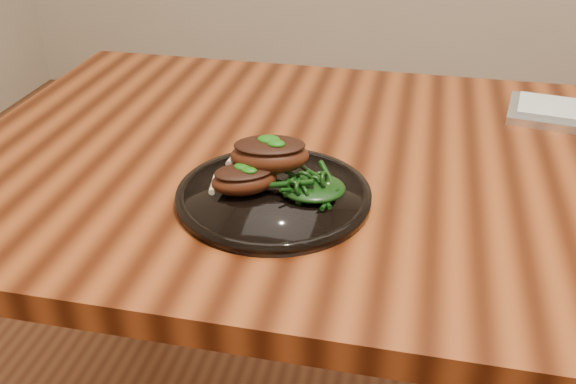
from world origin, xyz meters
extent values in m
cube|color=#381307|center=(0.00, 0.00, 0.73)|extent=(1.60, 0.80, 0.04)
cylinder|color=#381C0C|center=(-0.74, 0.34, 0.35)|extent=(0.06, 0.06, 0.71)
cylinder|color=black|center=(-0.27, -0.15, 0.76)|extent=(0.27, 0.27, 0.02)
torus|color=black|center=(-0.27, -0.15, 0.76)|extent=(0.26, 0.26, 0.01)
cylinder|color=black|center=(-0.27, -0.15, 0.76)|extent=(0.18, 0.18, 0.00)
ellipsoid|color=#491D0E|center=(-0.31, -0.16, 0.78)|extent=(0.11, 0.09, 0.03)
ellipsoid|color=black|center=(-0.31, -0.16, 0.80)|extent=(0.10, 0.08, 0.01)
cylinder|color=beige|center=(-0.35, -0.16, 0.78)|extent=(0.02, 0.04, 0.01)
ellipsoid|color=#0B4307|center=(-0.31, -0.16, 0.80)|extent=(0.03, 0.02, 0.01)
ellipsoid|color=#491D0E|center=(-0.28, -0.12, 0.80)|extent=(0.12, 0.09, 0.04)
ellipsoid|color=black|center=(-0.28, -0.12, 0.82)|extent=(0.11, 0.08, 0.01)
cylinder|color=beige|center=(-0.33, -0.11, 0.80)|extent=(0.02, 0.05, 0.01)
ellipsoid|color=#0B4307|center=(-0.28, -0.12, 0.83)|extent=(0.03, 0.02, 0.01)
ellipsoid|color=#0B4307|center=(-0.30, -0.09, 0.77)|extent=(0.07, 0.05, 0.00)
ellipsoid|color=black|center=(-0.22, -0.14, 0.77)|extent=(0.09, 0.08, 0.02)
camera|label=1|loc=(-0.09, -0.88, 1.21)|focal=40.00mm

